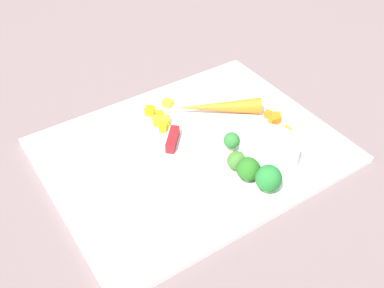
# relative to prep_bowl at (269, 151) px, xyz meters

# --- Properties ---
(ground_plane) EXTENTS (4.00, 4.00, 0.00)m
(ground_plane) POSITION_rel_prep_bowl_xyz_m (0.10, -0.10, -0.03)
(ground_plane) COLOR #6D5C5C
(cutting_board) EXTENTS (0.51, 0.40, 0.01)m
(cutting_board) POSITION_rel_prep_bowl_xyz_m (0.10, -0.10, -0.03)
(cutting_board) COLOR white
(cutting_board) RESTS_ON ground_plane
(prep_bowl) EXTENTS (0.10, 0.10, 0.04)m
(prep_bowl) POSITION_rel_prep_bowl_xyz_m (0.00, 0.00, 0.00)
(prep_bowl) COLOR white
(prep_bowl) RESTS_ON cutting_board
(chef_knife) EXTENTS (0.19, 0.21, 0.02)m
(chef_knife) POSITION_rel_prep_bowl_xyz_m (0.16, -0.09, -0.01)
(chef_knife) COLOR silver
(chef_knife) RESTS_ON cutting_board
(whole_carrot) EXTENTS (0.16, 0.12, 0.03)m
(whole_carrot) POSITION_rel_prep_bowl_xyz_m (-0.00, -0.16, -0.00)
(whole_carrot) COLOR orange
(whole_carrot) RESTS_ON cutting_board
(carrot_dice_0) EXTENTS (0.02, 0.02, 0.02)m
(carrot_dice_0) POSITION_rel_prep_bowl_xyz_m (-0.07, -0.03, -0.01)
(carrot_dice_0) COLOR orange
(carrot_dice_0) RESTS_ON cutting_board
(carrot_dice_1) EXTENTS (0.02, 0.02, 0.01)m
(carrot_dice_1) POSITION_rel_prep_bowl_xyz_m (-0.05, -0.06, -0.01)
(carrot_dice_1) COLOR orange
(carrot_dice_1) RESTS_ON cutting_board
(carrot_dice_2) EXTENTS (0.02, 0.02, 0.02)m
(carrot_dice_2) POSITION_rel_prep_bowl_xyz_m (-0.08, -0.07, -0.01)
(carrot_dice_2) COLOR orange
(carrot_dice_2) RESTS_ON cutting_board
(carrot_dice_3) EXTENTS (0.01, 0.02, 0.01)m
(carrot_dice_3) POSITION_rel_prep_bowl_xyz_m (-0.06, -0.04, -0.01)
(carrot_dice_3) COLOR orange
(carrot_dice_3) RESTS_ON cutting_board
(carrot_dice_4) EXTENTS (0.02, 0.02, 0.01)m
(carrot_dice_4) POSITION_rel_prep_bowl_xyz_m (-0.08, -0.09, -0.01)
(carrot_dice_4) COLOR orange
(carrot_dice_4) RESTS_ON cutting_board
(carrot_dice_5) EXTENTS (0.03, 0.02, 0.02)m
(carrot_dice_5) POSITION_rel_prep_bowl_xyz_m (-0.09, -0.08, -0.01)
(carrot_dice_5) COLOR orange
(carrot_dice_5) RESTS_ON cutting_board
(pepper_dice_0) EXTENTS (0.02, 0.02, 0.02)m
(pepper_dice_0) POSITION_rel_prep_bowl_xyz_m (0.11, -0.17, -0.01)
(pepper_dice_0) COLOR yellow
(pepper_dice_0) RESTS_ON cutting_board
(pepper_dice_1) EXTENTS (0.02, 0.02, 0.01)m
(pepper_dice_1) POSITION_rel_prep_bowl_xyz_m (0.10, -0.21, -0.01)
(pepper_dice_1) COLOR yellow
(pepper_dice_1) RESTS_ON cutting_board
(pepper_dice_2) EXTENTS (0.02, 0.02, 0.02)m
(pepper_dice_2) POSITION_rel_prep_bowl_xyz_m (0.11, -0.23, -0.01)
(pepper_dice_2) COLOR yellow
(pepper_dice_2) RESTS_ON cutting_board
(pepper_dice_3) EXTENTS (0.03, 0.03, 0.02)m
(pepper_dice_3) POSITION_rel_prep_bowl_xyz_m (0.10, -0.18, -0.01)
(pepper_dice_3) COLOR yellow
(pepper_dice_3) RESTS_ON cutting_board
(pepper_dice_4) EXTENTS (0.02, 0.02, 0.01)m
(pepper_dice_4) POSITION_rel_prep_bowl_xyz_m (0.11, -0.19, -0.01)
(pepper_dice_4) COLOR yellow
(pepper_dice_4) RESTS_ON cutting_board
(pepper_dice_5) EXTENTS (0.02, 0.02, 0.01)m
(pepper_dice_5) POSITION_rel_prep_bowl_xyz_m (0.07, -0.23, -0.01)
(pepper_dice_5) COLOR yellow
(pepper_dice_5) RESTS_ON cutting_board
(broccoli_floret_0) EXTENTS (0.03, 0.03, 0.04)m
(broccoli_floret_0) POSITION_rel_prep_bowl_xyz_m (0.06, -0.01, -0.00)
(broccoli_floret_0) COLOR #8BBC63
(broccoli_floret_0) RESTS_ON cutting_board
(broccoli_floret_1) EXTENTS (0.04, 0.04, 0.05)m
(broccoli_floret_1) POSITION_rel_prep_bowl_xyz_m (0.05, 0.06, 0.01)
(broccoli_floret_1) COLOR #8DBE54
(broccoli_floret_1) RESTS_ON cutting_board
(broccoli_floret_2) EXTENTS (0.03, 0.03, 0.04)m
(broccoli_floret_2) POSITION_rel_prep_bowl_xyz_m (0.04, -0.05, 0.00)
(broccoli_floret_2) COLOR #86AF5C
(broccoli_floret_2) RESTS_ON cutting_board
(broccoli_floret_3) EXTENTS (0.04, 0.04, 0.04)m
(broccoli_floret_3) POSITION_rel_prep_bowl_xyz_m (0.06, 0.02, 0.00)
(broccoli_floret_3) COLOR #97B463
(broccoli_floret_3) RESTS_ON cutting_board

